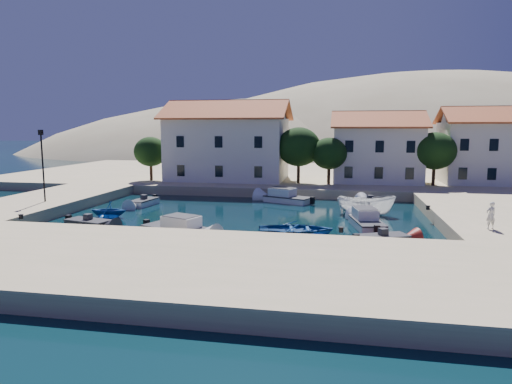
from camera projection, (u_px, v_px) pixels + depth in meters
ground at (213, 245)px, 28.99m from camera, size 400.00×400.00×0.00m
quay_south at (180, 265)px, 23.09m from camera, size 52.00×12.00×1.00m
quay_east at (507, 219)px, 34.89m from camera, size 11.00×20.00×1.00m
quay_west at (45, 203)px, 42.14m from camera, size 8.00×20.00×1.00m
quay_north at (300, 176)px, 65.52m from camera, size 80.00×36.00×1.00m
hills at (380, 223)px, 148.76m from camera, size 254.00×176.00×99.00m
building_left at (228, 139)px, 56.50m from camera, size 14.70×9.45×9.70m
building_mid at (377, 146)px, 54.27m from camera, size 10.50×8.40×8.30m
building_right at (483, 144)px, 53.00m from camera, size 9.45×8.40×8.80m
trees at (312, 150)px, 52.25m from camera, size 37.30×5.30×6.45m
lamppost at (42, 159)px, 39.32m from camera, size 0.35×0.25×6.22m
bollards at (266, 217)px, 32.08m from camera, size 29.36×9.56×0.30m
motorboat_grey_sw at (88, 224)px, 33.97m from camera, size 3.67×2.31×1.25m
cabin_cruiser_south at (175, 228)px, 31.64m from camera, size 5.01×3.52×1.60m
rowboat_south at (296, 235)px, 31.63m from camera, size 5.70×4.49×1.07m
motorboat_red_se at (383, 240)px, 29.11m from camera, size 3.54×2.68×1.25m
cabin_cruiser_east at (367, 222)px, 33.82m from camera, size 2.71×4.83×1.60m
boat_east at (366, 215)px, 38.99m from camera, size 5.00×2.19×1.89m
motorboat_white_ne at (370, 203)px, 43.31m from camera, size 2.38×3.48×1.25m
rowboat_west at (109, 217)px, 37.94m from camera, size 3.21×2.85×1.56m
motorboat_white_west at (144, 202)px, 43.61m from camera, size 1.90×3.51×1.25m
cabin_cruiser_north at (288, 198)px, 45.37m from camera, size 5.09×3.70×1.60m
pedestrian at (491, 215)px, 28.92m from camera, size 0.76×0.64×1.77m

